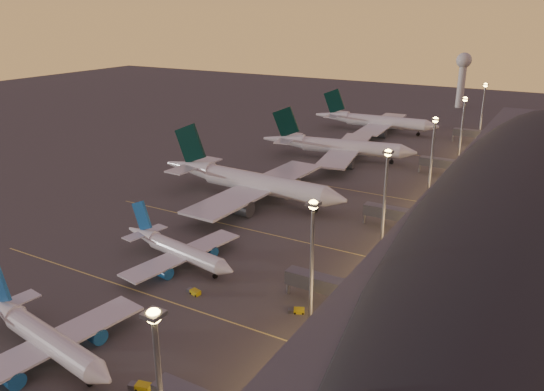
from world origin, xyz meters
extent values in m
plane|color=#464341|center=(0.00, 0.00, 0.00)|extent=(700.00, 700.00, 0.00)
cylinder|color=silver|center=(2.53, -29.74, 3.66)|extent=(24.34, 7.54, 4.09)
cone|color=silver|center=(16.32, -31.77, 3.66)|extent=(4.43, 4.61, 4.09)
cone|color=silver|center=(-14.70, -27.20, 4.17)|extent=(11.32, 5.62, 4.09)
cube|color=silver|center=(1.38, -29.57, 2.94)|extent=(11.91, 35.06, 0.45)
cylinder|color=#1A599D|center=(3.25, -22.19, 1.56)|extent=(5.81, 3.82, 3.06)
cylinder|color=#1A599D|center=(1.04, -37.17, 1.56)|extent=(5.81, 3.82, 3.06)
cube|color=silver|center=(-13.40, -27.39, 4.78)|extent=(5.64, 12.82, 0.29)
cylinder|color=black|center=(12.50, -31.21, 0.81)|extent=(0.37, 0.37, 1.61)
cylinder|color=black|center=(12.50, -31.21, 0.57)|extent=(1.24, 0.87, 1.14)
cylinder|color=black|center=(1.03, -26.62, 0.81)|extent=(0.37, 0.37, 1.61)
cylinder|color=black|center=(1.03, -26.62, 0.57)|extent=(1.24, 0.87, 1.14)
cylinder|color=black|center=(0.20, -32.28, 0.81)|extent=(0.37, 0.37, 1.61)
cylinder|color=black|center=(0.20, -32.28, 0.57)|extent=(1.24, 0.87, 1.14)
cylinder|color=silver|center=(-0.42, 9.36, 3.38)|extent=(22.49, 7.36, 3.78)
cone|color=silver|center=(12.28, 7.24, 3.38)|extent=(4.15, 4.31, 3.78)
cone|color=silver|center=(-16.30, 12.00, 3.85)|extent=(10.50, 5.37, 3.78)
cube|color=silver|center=(-1.48, 9.53, 2.72)|extent=(11.57, 32.42, 0.42)
cylinder|color=#1A599D|center=(0.37, 16.31, 1.44)|extent=(5.40, 3.61, 2.83)
cylinder|color=#1A599D|center=(-1.92, 2.51, 1.44)|extent=(5.40, 3.61, 2.83)
cube|color=#1A599D|center=(-15.81, 11.91, 8.74)|extent=(6.92, 1.69, 8.19)
cube|color=silver|center=(-15.10, 11.80, 4.42)|extent=(5.41, 11.88, 0.26)
cylinder|color=black|center=(8.76, 7.83, 0.75)|extent=(0.35, 0.35, 1.49)
cylinder|color=black|center=(8.76, 7.83, 0.53)|extent=(1.15, 0.83, 1.06)
cylinder|color=black|center=(-1.75, 12.26, 0.75)|extent=(0.35, 0.35, 1.49)
cylinder|color=black|center=(-1.75, 12.26, 0.53)|extent=(1.15, 0.83, 1.06)
cylinder|color=black|center=(-2.62, 7.04, 0.75)|extent=(0.35, 0.35, 1.49)
cylinder|color=black|center=(-2.62, 7.04, 0.53)|extent=(1.15, 0.83, 1.06)
cylinder|color=silver|center=(-7.00, 56.06, 5.68)|extent=(42.00, 8.28, 6.31)
cone|color=silver|center=(17.22, 54.92, 5.68)|extent=(7.03, 6.62, 6.31)
cone|color=silver|center=(-37.27, 57.50, 6.47)|extent=(19.13, 7.20, 6.31)
cube|color=silver|center=(-9.01, 56.16, 4.58)|extent=(15.00, 61.53, 0.69)
cylinder|color=#585A60|center=(-7.03, 69.51, 2.45)|extent=(9.64, 5.18, 4.73)
cylinder|color=#585A60|center=(-8.30, 42.69, 2.45)|extent=(9.64, 5.18, 4.73)
cube|color=black|center=(-36.32, 57.45, 14.63)|extent=(12.48, 1.54, 14.01)
cube|color=silver|center=(-34.98, 57.39, 7.42)|extent=(7.77, 22.26, 0.44)
cylinder|color=black|center=(10.52, 55.23, 1.26)|extent=(0.53, 0.53, 2.53)
cylinder|color=black|center=(10.52, 55.23, 0.88)|extent=(1.82, 1.19, 1.77)
cylinder|color=black|center=(-10.15, 60.64, 1.26)|extent=(0.53, 0.53, 2.53)
cylinder|color=black|center=(-10.15, 60.64, 0.88)|extent=(1.82, 1.19, 1.77)
cylinder|color=black|center=(-10.57, 51.81, 1.26)|extent=(0.53, 0.53, 2.53)
cylinder|color=black|center=(-10.57, 51.81, 0.88)|extent=(1.82, 1.19, 1.77)
cylinder|color=silver|center=(-2.11, 114.44, 5.23)|extent=(38.84, 12.34, 5.81)
cone|color=silver|center=(19.86, 118.28, 5.23)|extent=(7.10, 6.79, 5.81)
cone|color=silver|center=(-29.57, 109.63, 5.95)|extent=(18.09, 8.71, 5.81)
cube|color=silver|center=(-3.94, 114.12, 4.21)|extent=(20.66, 57.23, 0.64)
cylinder|color=#585A60|center=(-4.85, 126.50, 2.25)|extent=(9.30, 5.79, 4.36)
cylinder|color=#585A60|center=(-0.59, 102.16, 2.25)|extent=(9.30, 5.79, 4.36)
cube|color=black|center=(-28.72, 109.78, 13.46)|extent=(11.44, 2.83, 12.89)
cube|color=silver|center=(-27.50, 110.00, 6.83)|extent=(9.59, 20.98, 0.41)
cylinder|color=black|center=(13.78, 117.22, 1.16)|extent=(0.54, 0.54, 2.32)
cylinder|color=black|center=(13.78, 117.22, 0.81)|extent=(1.78, 1.28, 1.63)
cylinder|color=black|center=(-5.86, 117.91, 1.16)|extent=(0.54, 0.54, 2.32)
cylinder|color=black|center=(-5.86, 117.91, 0.81)|extent=(1.78, 1.28, 1.63)
cylinder|color=black|center=(-4.46, 109.90, 1.16)|extent=(0.54, 0.54, 2.32)
cylinder|color=black|center=(-4.46, 109.90, 0.81)|extent=(1.78, 1.28, 1.63)
cylinder|color=silver|center=(-6.29, 169.62, 5.16)|extent=(38.17, 7.81, 5.73)
cone|color=silver|center=(15.69, 170.82, 5.16)|extent=(6.42, 6.06, 5.73)
cone|color=silver|center=(-33.77, 168.11, 5.88)|extent=(17.41, 6.66, 5.73)
cube|color=silver|center=(-8.13, 169.52, 4.16)|extent=(14.03, 55.94, 0.63)
cylinder|color=#585A60|center=(-7.57, 181.76, 2.22)|extent=(8.78, 4.76, 4.30)
cylinder|color=#585A60|center=(-6.23, 157.41, 2.22)|extent=(8.78, 4.76, 4.30)
cube|color=black|center=(-32.91, 168.15, 13.28)|extent=(11.34, 1.48, 12.72)
cube|color=silver|center=(-31.69, 168.22, 6.74)|extent=(7.20, 20.26, 0.40)
cylinder|color=black|center=(9.61, 170.49, 1.15)|extent=(0.48, 0.48, 2.29)
cylinder|color=black|center=(9.61, 170.49, 0.80)|extent=(1.66, 1.09, 1.61)
cylinder|color=black|center=(-9.57, 173.46, 1.15)|extent=(0.48, 0.48, 2.29)
cylinder|color=black|center=(-9.57, 173.46, 0.80)|extent=(1.66, 1.09, 1.61)
cylinder|color=black|center=(-9.13, 165.44, 1.15)|extent=(0.48, 0.48, 2.29)
cylinder|color=black|center=(-9.13, 165.44, 0.80)|extent=(1.66, 1.09, 1.61)
cube|color=#48494E|center=(62.00, 72.50, 6.00)|extent=(40.00, 255.00, 12.00)
ellipsoid|color=black|center=(62.00, 72.50, 12.00)|extent=(39.00, 253.00, 10.92)
cube|color=#F1AE5D|center=(41.80, 72.50, 5.00)|extent=(0.40, 244.80, 8.00)
cube|color=#585A60|center=(34.00, 10.00, 4.50)|extent=(16.00, 3.20, 3.00)
cylinder|color=gray|center=(26.00, 10.00, 2.20)|extent=(0.70, 0.70, 4.40)
cube|color=#585A60|center=(34.00, 55.00, 4.50)|extent=(16.00, 3.20, 3.00)
cylinder|color=gray|center=(26.00, 55.00, 2.20)|extent=(0.70, 0.70, 4.40)
cube|color=#585A60|center=(34.00, 112.00, 4.50)|extent=(16.00, 3.20, 3.00)
cylinder|color=gray|center=(26.00, 112.00, 2.20)|extent=(0.70, 0.70, 4.40)
cube|color=#585A60|center=(34.00, 168.00, 4.50)|extent=(16.00, 3.20, 3.00)
cylinder|color=gray|center=(26.00, 168.00, 2.20)|extent=(0.70, 0.70, 4.40)
cube|color=gray|center=(36.00, -40.00, 25.20)|extent=(2.20, 2.20, 0.50)
sphere|color=#FFCB53|center=(36.00, -40.00, 25.00)|extent=(1.80, 1.80, 1.80)
cylinder|color=gray|center=(36.00, 0.00, 12.50)|extent=(0.70, 0.70, 25.00)
cube|color=gray|center=(36.00, 0.00, 25.20)|extent=(2.20, 2.20, 0.50)
sphere|color=#FFCB53|center=(36.00, 0.00, 25.00)|extent=(1.80, 1.80, 1.80)
cylinder|color=gray|center=(36.00, 40.00, 12.50)|extent=(0.70, 0.70, 25.00)
cube|color=gray|center=(36.00, 40.00, 25.20)|extent=(2.20, 2.20, 0.50)
sphere|color=#FFCB53|center=(36.00, 40.00, 25.00)|extent=(1.80, 1.80, 1.80)
cylinder|color=gray|center=(36.00, 85.00, 12.50)|extent=(0.70, 0.70, 25.00)
cube|color=gray|center=(36.00, 85.00, 25.20)|extent=(2.20, 2.20, 0.50)
sphere|color=#FFCB53|center=(36.00, 85.00, 25.00)|extent=(1.80, 1.80, 1.80)
cylinder|color=gray|center=(36.00, 130.00, 12.50)|extent=(0.70, 0.70, 25.00)
cube|color=gray|center=(36.00, 130.00, 25.20)|extent=(2.20, 2.20, 0.50)
sphere|color=#FFCB53|center=(36.00, 130.00, 25.00)|extent=(1.80, 1.80, 1.80)
cylinder|color=gray|center=(36.00, 175.00, 12.50)|extent=(0.70, 0.70, 25.00)
cube|color=gray|center=(36.00, 175.00, 25.20)|extent=(2.20, 2.20, 0.50)
sphere|color=#FFCB53|center=(36.00, 175.00, 25.00)|extent=(1.80, 1.80, 1.80)
cylinder|color=silver|center=(10.00, 260.00, 13.00)|extent=(4.40, 4.40, 26.00)
sphere|color=silver|center=(10.00, 260.00, 28.00)|extent=(9.00, 9.00, 9.00)
cube|color=#D8C659|center=(0.00, -5.00, 0.01)|extent=(90.00, 0.36, 0.00)
cube|color=#D8C659|center=(0.00, 35.00, 0.01)|extent=(90.00, 0.36, 0.00)
cube|color=#D8C659|center=(0.00, 80.00, 0.01)|extent=(90.00, 0.36, 0.00)
cube|color=#D8C659|center=(0.00, 135.00, 0.01)|extent=(90.00, 0.36, 0.00)
cube|color=gold|center=(20.47, -27.69, 0.54)|extent=(2.62, 1.96, 1.08)
cube|color=#585A60|center=(18.75, -28.09, 0.39)|extent=(1.62, 1.55, 0.78)
cylinder|color=black|center=(21.16, -26.78, 0.22)|extent=(0.46, 0.27, 0.43)
cylinder|color=black|center=(19.45, -27.17, 0.22)|extent=(0.46, 0.27, 0.43)
cylinder|color=black|center=(19.78, -28.60, 0.22)|extent=(0.46, 0.27, 0.43)
cube|color=gold|center=(9.31, 0.01, 0.50)|extent=(2.39, 1.75, 0.99)
cube|color=#585A60|center=(7.72, 0.34, 0.36)|extent=(1.47, 1.40, 0.72)
cylinder|color=black|center=(10.24, 0.51, 0.20)|extent=(0.42, 0.24, 0.40)
cylinder|color=black|center=(9.97, -0.81, 0.20)|extent=(0.42, 0.24, 0.40)
cylinder|color=black|center=(8.65, 0.84, 0.20)|extent=(0.42, 0.24, 0.40)
cylinder|color=black|center=(8.38, -0.49, 0.20)|extent=(0.42, 0.24, 0.40)
cube|color=gold|center=(31.45, 4.47, 0.48)|extent=(2.44, 2.05, 0.96)
cube|color=#585A60|center=(30.03, 3.82, 0.35)|extent=(1.58, 1.53, 0.69)
cylinder|color=black|center=(31.89, 5.39, 0.19)|extent=(0.41, 0.30, 0.38)
cylinder|color=black|center=(32.43, 4.20, 0.19)|extent=(0.41, 0.30, 0.38)
cylinder|color=black|center=(30.47, 4.74, 0.19)|extent=(0.41, 0.30, 0.38)
cylinder|color=black|center=(31.01, 3.55, 0.19)|extent=(0.41, 0.30, 0.38)
camera|label=1|loc=(72.05, -76.88, 56.43)|focal=35.00mm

